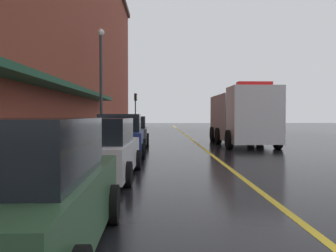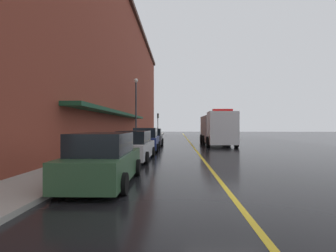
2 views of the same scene
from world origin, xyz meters
TOP-DOWN VIEW (x-y plane):
  - ground_plane at (0.00, 25.00)m, footprint 112.00×112.00m
  - sidewalk_left at (-6.20, 25.00)m, footprint 2.40×70.00m
  - lane_center_stripe at (0.00, 25.00)m, footprint 0.16×70.00m
  - brick_building_left at (-12.09, 24.00)m, footprint 10.55×64.00m
  - parked_car_0 at (-4.01, 0.96)m, footprint 2.16×4.56m
  - parked_car_1 at (-3.95, 6.94)m, footprint 2.03×4.76m
  - parked_car_2 at (-4.02, 12.70)m, footprint 2.21×4.85m
  - parked_car_3 at (-4.01, 18.49)m, footprint 2.16×4.27m
  - box_truck at (2.58, 18.47)m, footprint 2.96×7.91m
  - parking_meter_1 at (-5.35, 17.71)m, footprint 0.14×0.18m
  - parking_meter_2 at (-5.35, 5.66)m, footprint 0.14×0.18m
  - street_lamp_left at (-5.95, 19.41)m, footprint 0.44×0.44m
  - traffic_light_near at (-5.29, 41.71)m, footprint 0.38×0.36m

SIDE VIEW (x-z plane):
  - ground_plane at x=0.00m, z-range 0.00..0.00m
  - lane_center_stripe at x=0.00m, z-range 0.00..0.01m
  - sidewalk_left at x=-6.20m, z-range 0.00..0.15m
  - parked_car_1 at x=-3.95m, z-range -0.05..1.63m
  - parked_car_3 at x=-4.01m, z-range -0.05..1.65m
  - parked_car_0 at x=-4.01m, z-range -0.06..1.68m
  - parked_car_2 at x=-4.02m, z-range -0.06..1.76m
  - parking_meter_1 at x=-5.35m, z-range 0.39..1.72m
  - parking_meter_2 at x=-5.35m, z-range 0.39..1.72m
  - box_truck at x=2.58m, z-range -0.08..3.43m
  - traffic_light_near at x=-5.29m, z-range 1.01..5.31m
  - street_lamp_left at x=-5.95m, z-range 0.93..7.87m
  - brick_building_left at x=-12.09m, z-range 0.01..17.90m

